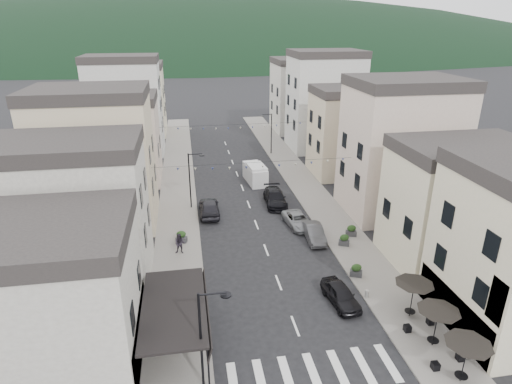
% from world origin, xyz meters
% --- Properties ---
extents(sidewalk_left, '(4.00, 76.00, 0.12)m').
position_xyz_m(sidewalk_left, '(-7.50, 32.00, 0.06)').
color(sidewalk_left, slate).
rests_on(sidewalk_left, ground).
extents(sidewalk_right, '(4.00, 76.00, 0.12)m').
position_xyz_m(sidewalk_right, '(7.50, 32.00, 0.06)').
color(sidewalk_right, slate).
rests_on(sidewalk_right, ground).
extents(hill_backdrop, '(640.00, 360.00, 70.00)m').
position_xyz_m(hill_backdrop, '(0.00, 300.00, 0.00)').
color(hill_backdrop, black).
rests_on(hill_backdrop, ground).
extents(boutique_building, '(12.00, 8.00, 8.00)m').
position_xyz_m(boutique_building, '(-15.50, 5.00, 4.00)').
color(boutique_building, '#A6A198').
rests_on(boutique_building, ground).
extents(boutique_awning, '(3.77, 7.50, 3.28)m').
position_xyz_m(boutique_awning, '(-7.25, 5.00, 3.11)').
color(boutique_awning, black).
rests_on(boutique_awning, ground).
extents(buildings_row_left, '(10.20, 54.16, 14.00)m').
position_xyz_m(buildings_row_left, '(-14.50, 37.75, 6.12)').
color(buildings_row_left, '#A6A198').
rests_on(buildings_row_left, ground).
extents(buildings_row_right, '(10.20, 54.16, 14.50)m').
position_xyz_m(buildings_row_right, '(14.50, 36.59, 6.32)').
color(buildings_row_right, beige).
rests_on(buildings_row_right, ground).
extents(cafe_terrace, '(2.50, 8.10, 2.53)m').
position_xyz_m(cafe_terrace, '(7.70, 2.80, 2.36)').
color(cafe_terrace, black).
rests_on(cafe_terrace, ground).
extents(streetlamp_left_near, '(1.70, 0.56, 6.00)m').
position_xyz_m(streetlamp_left_near, '(-5.82, 2.00, 3.70)').
color(streetlamp_left_near, black).
rests_on(streetlamp_left_near, ground).
extents(streetlamp_left_far, '(1.70, 0.56, 6.00)m').
position_xyz_m(streetlamp_left_far, '(-5.82, 26.00, 3.70)').
color(streetlamp_left_far, black).
rests_on(streetlamp_left_far, ground).
extents(streetlamp_right_far, '(1.70, 0.56, 6.00)m').
position_xyz_m(streetlamp_right_far, '(5.82, 44.00, 3.70)').
color(streetlamp_right_far, black).
rests_on(streetlamp_right_far, ground).
extents(bollards, '(11.66, 10.26, 0.60)m').
position_xyz_m(bollards, '(0.00, 5.50, 0.42)').
color(bollards, gray).
rests_on(bollards, ground).
extents(bunting_near, '(19.00, 0.28, 0.62)m').
position_xyz_m(bunting_near, '(0.00, 22.00, 5.65)').
color(bunting_near, black).
rests_on(bunting_near, ground).
extents(bunting_far, '(19.00, 0.28, 0.62)m').
position_xyz_m(bunting_far, '(0.00, 38.00, 5.65)').
color(bunting_far, black).
rests_on(bunting_far, ground).
extents(parked_car_a, '(2.08, 4.15, 1.36)m').
position_xyz_m(parked_car_a, '(3.71, 7.85, 0.68)').
color(parked_car_a, black).
rests_on(parked_car_a, ground).
extents(parked_car_b, '(1.66, 4.20, 1.36)m').
position_xyz_m(parked_car_b, '(4.60, 17.13, 0.68)').
color(parked_car_b, '#38383B').
rests_on(parked_car_b, ground).
extents(parked_car_c, '(2.58, 4.63, 1.22)m').
position_xyz_m(parked_car_c, '(3.86, 20.10, 0.61)').
color(parked_car_c, gray).
rests_on(parked_car_c, ground).
extents(parked_car_d, '(2.38, 5.30, 1.51)m').
position_xyz_m(parked_car_d, '(2.80, 25.58, 0.75)').
color(parked_car_d, black).
rests_on(parked_car_d, ground).
extents(parked_car_e, '(2.02, 4.91, 1.67)m').
position_xyz_m(parked_car_e, '(-4.32, 24.06, 0.83)').
color(parked_car_e, black).
rests_on(parked_car_e, ground).
extents(delivery_van, '(2.43, 5.08, 2.35)m').
position_xyz_m(delivery_van, '(1.83, 32.60, 1.15)').
color(delivery_van, silver).
rests_on(delivery_van, ground).
extents(pedestrian_a, '(0.76, 0.55, 1.95)m').
position_xyz_m(pedestrian_a, '(-6.64, 10.62, 1.09)').
color(pedestrian_a, black).
rests_on(pedestrian_a, sidewalk_left).
extents(pedestrian_b, '(1.00, 0.86, 1.79)m').
position_xyz_m(pedestrian_b, '(-7.26, 16.49, 1.02)').
color(pedestrian_b, black).
rests_on(pedestrian_b, sidewalk_left).
extents(planter_la, '(1.07, 0.76, 1.08)m').
position_xyz_m(planter_la, '(-6.00, 9.76, 0.65)').
color(planter_la, '#2D2D2F').
rests_on(planter_la, sidewalk_left).
extents(planter_lb, '(1.08, 0.81, 1.07)m').
position_xyz_m(planter_lb, '(-7.15, 18.47, 0.64)').
color(planter_lb, '#313133').
rests_on(planter_lb, sidewalk_left).
extents(planter_ra, '(1.05, 0.83, 1.03)m').
position_xyz_m(planter_ra, '(6.00, 10.73, 0.62)').
color(planter_ra, '#313133').
rests_on(planter_ra, sidewalk_right).
extents(planter_rb, '(1.04, 0.82, 1.03)m').
position_xyz_m(planter_rb, '(6.82, 15.53, 0.62)').
color(planter_rb, '#323235').
rests_on(planter_rb, sidewalk_right).
extents(planter_rc, '(1.04, 0.72, 1.06)m').
position_xyz_m(planter_rc, '(8.09, 17.10, 0.63)').
color(planter_rc, '#313033').
rests_on(planter_rc, sidewalk_right).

